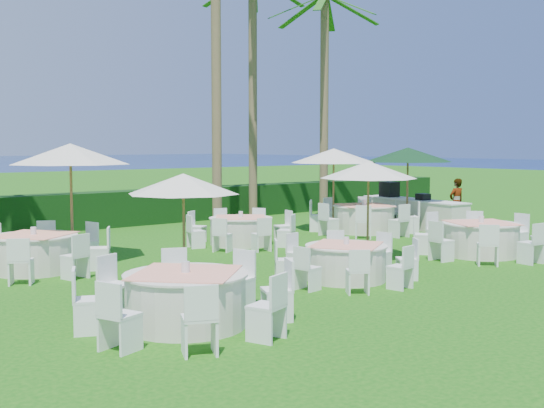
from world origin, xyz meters
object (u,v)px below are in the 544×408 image
at_px(banquet_table_b, 346,261).
at_px(umbrella_green, 408,155).
at_px(banquet_table_c, 481,238).
at_px(banquet_table_d, 34,252).
at_px(umbrella_a, 183,184).
at_px(banquet_table_a, 186,298).
at_px(buffet_table, 413,212).
at_px(banquet_table_f, 364,218).
at_px(banquet_table_e, 241,230).
at_px(umbrella_b, 368,170).
at_px(staff_person, 456,202).
at_px(umbrella_c, 70,154).
at_px(umbrella_d, 334,156).

relative_size(banquet_table_b, umbrella_green, 1.04).
bearing_deg(banquet_table_c, umbrella_green, 60.41).
relative_size(banquet_table_d, umbrella_a, 1.45).
distance_m(banquet_table_a, buffet_table, 13.78).
bearing_deg(umbrella_a, banquet_table_d, 111.73).
height_order(banquet_table_f, umbrella_green, umbrella_green).
xyz_separation_m(banquet_table_e, umbrella_b, (0.88, -3.97, 1.77)).
bearing_deg(umbrella_b, banquet_table_b, -146.77).
bearing_deg(banquet_table_c, staff_person, 41.14).
height_order(umbrella_a, umbrella_c, umbrella_c).
distance_m(banquet_table_e, staff_person, 8.47).
xyz_separation_m(buffet_table, staff_person, (1.65, -0.54, 0.29)).
xyz_separation_m(banquet_table_b, banquet_table_e, (1.31, 5.40, 0.02)).
distance_m(banquet_table_d, banquet_table_e, 5.95).
height_order(banquet_table_e, buffet_table, buffet_table).
bearing_deg(staff_person, banquet_table_b, 33.41).
relative_size(banquet_table_a, banquet_table_f, 0.95).
relative_size(banquet_table_c, umbrella_green, 1.18).
xyz_separation_m(banquet_table_c, banquet_table_d, (-9.51, 4.96, -0.01)).
relative_size(umbrella_green, staff_person, 1.74).
distance_m(umbrella_d, buffet_table, 3.46).
xyz_separation_m(umbrella_b, umbrella_c, (-5.66, 4.25, 0.39)).
bearing_deg(banquet_table_f, staff_person, -12.73).
xyz_separation_m(banquet_table_d, umbrella_d, (9.99, 0.84, 2.00)).
distance_m(umbrella_a, umbrella_c, 4.48).
relative_size(banquet_table_c, banquet_table_d, 1.03).
xyz_separation_m(umbrella_green, buffet_table, (0.61, 0.25, -1.94)).
bearing_deg(banquet_table_f, umbrella_green, -20.72).
relative_size(banquet_table_f, umbrella_a, 1.55).
bearing_deg(banquet_table_a, staff_person, 20.34).
xyz_separation_m(banquet_table_d, buffet_table, (12.67, -0.23, 0.09)).
bearing_deg(umbrella_d, buffet_table, -21.72).
bearing_deg(umbrella_green, umbrella_c, 174.15).
relative_size(umbrella_c, umbrella_green, 1.01).
bearing_deg(umbrella_d, umbrella_b, -125.55).
bearing_deg(banquet_table_d, banquet_table_b, -47.44).
xyz_separation_m(banquet_table_f, umbrella_b, (-3.80, -3.68, 1.72)).
distance_m(umbrella_green, buffet_table, 2.05).
xyz_separation_m(banquet_table_d, umbrella_a, (1.51, -3.79, 1.62)).
relative_size(umbrella_b, umbrella_c, 0.83).
xyz_separation_m(banquet_table_a, umbrella_c, (0.99, 6.65, 2.13)).
distance_m(banquet_table_c, banquet_table_f, 5.15).
bearing_deg(banquet_table_f, umbrella_a, -157.00).
xyz_separation_m(banquet_table_e, umbrella_a, (-4.42, -4.15, 1.64)).
distance_m(banquet_table_a, umbrella_c, 7.06).
bearing_deg(umbrella_c, staff_person, -6.11).
distance_m(banquet_table_c, umbrella_b, 3.49).
bearing_deg(umbrella_b, banquet_table_d, 152.09).
height_order(banquet_table_a, banquet_table_f, banquet_table_f).
bearing_deg(buffet_table, umbrella_c, 175.67).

